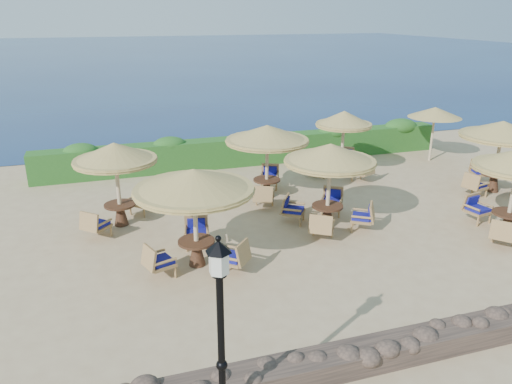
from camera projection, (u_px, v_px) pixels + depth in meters
The scene contains 12 objects.
ground at pixel (319, 227), 15.53m from camera, with size 120.00×120.00×0.00m, color tan.
sea at pixel (132, 54), 78.17m from camera, with size 160.00×160.00×0.00m, color #0B1D49.
hedge at pixel (250, 150), 21.77m from camera, with size 18.00×0.90×1.20m, color #1D4F19.
stone_wall at pixel (450, 337), 9.90m from camera, with size 15.00×0.65×0.44m, color brown.
lamp_post at pixel (221, 346), 7.53m from camera, with size 0.44×0.44×3.31m.
extra_parasol at pixel (435, 112), 21.69m from camera, with size 2.30×2.30×2.41m.
cafe_set_0 at pixel (194, 195), 12.52m from camera, with size 3.09×3.09×2.65m.
cafe_set_1 at pixel (329, 171), 14.93m from camera, with size 2.77×2.77×2.65m.
cafe_set_3 at pixel (116, 165), 14.98m from camera, with size 2.52×2.52×2.65m.
cafe_set_4 at pixel (267, 143), 17.24m from camera, with size 2.92×2.92×2.65m.
cafe_set_5 at pixel (343, 134), 19.77m from camera, with size 2.55×2.76×2.65m.
cafe_set_6 at pixel (501, 141), 17.91m from camera, with size 2.93×2.93×2.65m.
Camera 1 is at (-6.22, -12.95, 6.31)m, focal length 35.00 mm.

